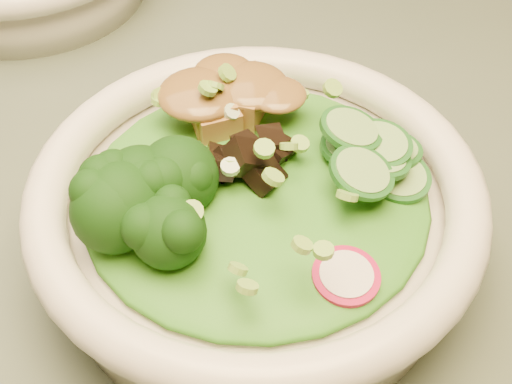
{
  "coord_description": "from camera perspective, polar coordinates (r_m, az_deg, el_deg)",
  "views": [
    {
      "loc": [
        0.11,
        -0.34,
        1.1
      ],
      "look_at": [
        0.13,
        -0.06,
        0.81
      ],
      "focal_mm": 50.0,
      "sensor_mm": 36.0,
      "label": 1
    }
  ],
  "objects": [
    {
      "name": "dining_table",
      "position": [
        0.59,
        -13.55,
        -7.97
      ],
      "size": [
        1.2,
        0.8,
        0.75
      ],
      "color": "black",
      "rests_on": "ground"
    },
    {
      "name": "salad_bowl",
      "position": [
        0.42,
        0.0,
        -1.83
      ],
      "size": [
        0.26,
        0.26,
        0.07
      ],
      "rotation": [
        0.0,
        0.0,
        0.22
      ],
      "color": "silver",
      "rests_on": "dining_table"
    },
    {
      "name": "lettuce_bed",
      "position": [
        0.4,
        0.0,
        0.1
      ],
      "size": [
        0.2,
        0.2,
        0.02
      ],
      "primitive_type": "ellipsoid",
      "color": "#266715",
      "rests_on": "salad_bowl"
    },
    {
      "name": "broccoli_florets",
      "position": [
        0.38,
        -8.47,
        -0.89
      ],
      "size": [
        0.09,
        0.08,
        0.04
      ],
      "primitive_type": null,
      "rotation": [
        0.0,
        0.0,
        0.22
      ],
      "color": "black",
      "rests_on": "salad_bowl"
    },
    {
      "name": "radish_slices",
      "position": [
        0.36,
        4.07,
        -6.3
      ],
      "size": [
        0.11,
        0.06,
        0.02
      ],
      "primitive_type": null,
      "rotation": [
        0.0,
        0.0,
        0.22
      ],
      "color": "#A30C3A",
      "rests_on": "salad_bowl"
    },
    {
      "name": "cucumber_slices",
      "position": [
        0.41,
        8.28,
        3.32
      ],
      "size": [
        0.08,
        0.08,
        0.03
      ],
      "primitive_type": null,
      "rotation": [
        0.0,
        0.0,
        0.22
      ],
      "color": "#85B062",
      "rests_on": "salad_bowl"
    },
    {
      "name": "mushroom_heap",
      "position": [
        0.4,
        -0.6,
        2.56
      ],
      "size": [
        0.08,
        0.08,
        0.04
      ],
      "primitive_type": null,
      "rotation": [
        0.0,
        0.0,
        0.22
      ],
      "color": "black",
      "rests_on": "salad_bowl"
    },
    {
      "name": "tofu_cubes",
      "position": [
        0.44,
        -2.67,
        6.64
      ],
      "size": [
        0.1,
        0.08,
        0.03
      ],
      "primitive_type": null,
      "rotation": [
        0.0,
        0.0,
        0.22
      ],
      "color": "olive",
      "rests_on": "salad_bowl"
    },
    {
      "name": "peanut_sauce",
      "position": [
        0.43,
        -2.73,
        7.92
      ],
      "size": [
        0.07,
        0.05,
        0.02
      ],
      "primitive_type": "ellipsoid",
      "color": "brown",
      "rests_on": "tofu_cubes"
    },
    {
      "name": "scallion_garnish",
      "position": [
        0.39,
        0.0,
        2.46
      ],
      "size": [
        0.19,
        0.19,
        0.02
      ],
      "primitive_type": null,
      "color": "#7AB13E",
      "rests_on": "salad_bowl"
    }
  ]
}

